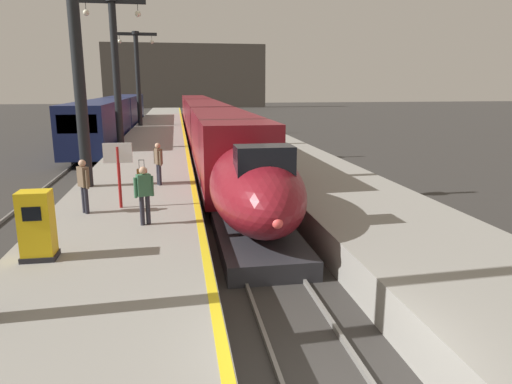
% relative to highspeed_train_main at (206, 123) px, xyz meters
% --- Properties ---
extents(platform_left, '(4.80, 110.00, 1.05)m').
position_rel_highspeed_train_main_xyz_m(platform_left, '(-4.05, -7.37, -1.43)').
color(platform_left, gray).
rests_on(platform_left, ground).
extents(platform_right, '(4.80, 110.00, 1.05)m').
position_rel_highspeed_train_main_xyz_m(platform_right, '(4.05, -7.37, -1.43)').
color(platform_right, gray).
rests_on(platform_right, ground).
extents(platform_left_safety_stripe, '(0.20, 107.80, 0.01)m').
position_rel_highspeed_train_main_xyz_m(platform_left_safety_stripe, '(-1.77, -7.37, -0.90)').
color(platform_left_safety_stripe, yellow).
rests_on(platform_left_safety_stripe, platform_left).
extents(rail_main_left, '(0.08, 110.00, 0.12)m').
position_rel_highspeed_train_main_xyz_m(rail_main_left, '(-0.75, -4.62, -1.90)').
color(rail_main_left, slate).
rests_on(rail_main_left, ground).
extents(rail_main_right, '(0.08, 110.00, 0.12)m').
position_rel_highspeed_train_main_xyz_m(rail_main_right, '(0.75, -4.62, -1.90)').
color(rail_main_right, slate).
rests_on(rail_main_right, ground).
extents(rail_secondary_left, '(0.08, 110.00, 0.12)m').
position_rel_highspeed_train_main_xyz_m(rail_secondary_left, '(-8.85, -4.62, -1.90)').
color(rail_secondary_left, slate).
rests_on(rail_secondary_left, ground).
extents(rail_secondary_right, '(0.08, 110.00, 0.12)m').
position_rel_highspeed_train_main_xyz_m(rail_secondary_right, '(-7.35, -4.62, -1.90)').
color(rail_secondary_right, slate).
rests_on(rail_secondary_right, ground).
extents(highspeed_train_main, '(2.92, 56.77, 3.60)m').
position_rel_highspeed_train_main_xyz_m(highspeed_train_main, '(0.00, 0.00, 0.00)').
color(highspeed_train_main, maroon).
rests_on(highspeed_train_main, ground).
extents(regional_train_adjacent, '(2.85, 36.60, 3.80)m').
position_rel_highspeed_train_main_xyz_m(regional_train_adjacent, '(-8.10, 8.59, 0.17)').
color(regional_train_adjacent, '#141E4C').
rests_on(regional_train_adjacent, ground).
extents(station_column_mid, '(4.00, 0.68, 9.64)m').
position_rel_highspeed_train_main_xyz_m(station_column_mid, '(-5.90, -19.39, 4.86)').
color(station_column_mid, black).
rests_on(station_column_mid, platform_left).
extents(station_column_far, '(4.00, 0.68, 9.07)m').
position_rel_highspeed_train_main_xyz_m(station_column_far, '(-5.90, -7.69, 4.56)').
color(station_column_far, black).
rests_on(station_column_far, platform_left).
extents(station_column_distant, '(4.00, 0.68, 8.93)m').
position_rel_highspeed_train_main_xyz_m(station_column_distant, '(-5.90, 9.50, 4.48)').
color(station_column_distant, black).
rests_on(station_column_distant, platform_left).
extents(passenger_near_edge, '(0.36, 0.53, 1.69)m').
position_rel_highspeed_train_main_xyz_m(passenger_near_edge, '(-3.11, -19.57, 0.08)').
color(passenger_near_edge, '#23232D').
rests_on(passenger_near_edge, platform_left).
extents(passenger_mid_platform, '(0.40, 0.47, 1.69)m').
position_rel_highspeed_train_main_xyz_m(passenger_mid_platform, '(-5.24, -23.50, 0.08)').
color(passenger_mid_platform, '#23232D').
rests_on(passenger_mid_platform, platform_left).
extents(passenger_far_waiting, '(0.54, 0.34, 1.69)m').
position_rel_highspeed_train_main_xyz_m(passenger_far_waiting, '(-3.32, -25.08, 0.08)').
color(passenger_far_waiting, '#23232D').
rests_on(passenger_far_waiting, platform_left).
extents(rolling_suitcase, '(0.40, 0.22, 0.98)m').
position_rel_highspeed_train_main_xyz_m(rolling_suitcase, '(-3.80, -19.20, -0.60)').
color(rolling_suitcase, brown).
rests_on(rolling_suitcase, platform_left).
extents(ticket_machine_yellow, '(0.76, 0.62, 1.60)m').
position_rel_highspeed_train_main_xyz_m(ticket_machine_yellow, '(-5.55, -27.44, -0.17)').
color(ticket_machine_yellow, yellow).
rests_on(ticket_machine_yellow, platform_left).
extents(departure_info_board, '(0.90, 0.10, 2.12)m').
position_rel_highspeed_train_main_xyz_m(departure_info_board, '(-4.23, -22.99, 0.60)').
color(departure_info_board, maroon).
rests_on(departure_info_board, platform_left).
extents(terminus_back_wall, '(36.00, 2.00, 14.00)m').
position_rel_highspeed_train_main_xyz_m(terminus_back_wall, '(0.00, 69.88, 5.04)').
color(terminus_back_wall, '#4C4742').
rests_on(terminus_back_wall, ground).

